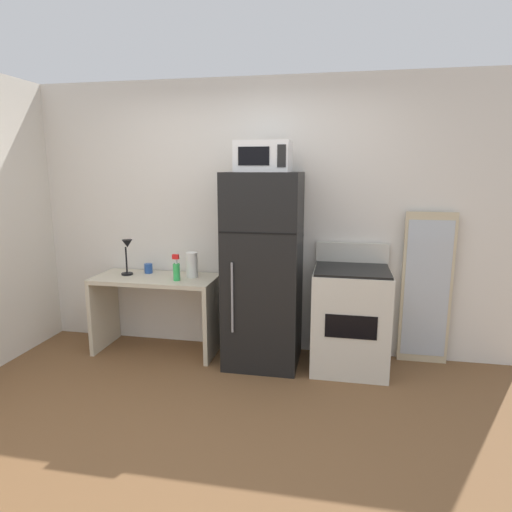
# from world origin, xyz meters

# --- Properties ---
(ground_plane) EXTENTS (12.00, 12.00, 0.00)m
(ground_plane) POSITION_xyz_m (0.00, 0.00, 0.00)
(ground_plane) COLOR brown
(wall_back_white) EXTENTS (5.00, 0.10, 2.60)m
(wall_back_white) POSITION_xyz_m (0.00, 1.70, 1.30)
(wall_back_white) COLOR silver
(wall_back_white) RESTS_ON ground
(desk) EXTENTS (1.18, 0.53, 0.75)m
(desk) POSITION_xyz_m (-0.88, 1.36, 0.53)
(desk) COLOR beige
(desk) RESTS_ON ground
(desk_lamp) EXTENTS (0.14, 0.12, 0.35)m
(desk_lamp) POSITION_xyz_m (-1.17, 1.38, 0.99)
(desk_lamp) COLOR black
(desk_lamp) RESTS_ON desk
(spray_bottle) EXTENTS (0.06, 0.06, 0.25)m
(spray_bottle) POSITION_xyz_m (-0.63, 1.27, 0.85)
(spray_bottle) COLOR green
(spray_bottle) RESTS_ON desk
(coffee_mug) EXTENTS (0.08, 0.08, 0.09)m
(coffee_mug) POSITION_xyz_m (-1.02, 1.50, 0.80)
(coffee_mug) COLOR #264C99
(coffee_mug) RESTS_ON desk
(paper_towel_roll) EXTENTS (0.11, 0.11, 0.24)m
(paper_towel_roll) POSITION_xyz_m (-0.53, 1.43, 0.87)
(paper_towel_roll) COLOR white
(paper_towel_roll) RESTS_ON desk
(refrigerator) EXTENTS (0.66, 0.65, 1.74)m
(refrigerator) POSITION_xyz_m (0.18, 1.32, 0.87)
(refrigerator) COLOR black
(refrigerator) RESTS_ON ground
(microwave) EXTENTS (0.46, 0.35, 0.26)m
(microwave) POSITION_xyz_m (0.18, 1.30, 1.87)
(microwave) COLOR silver
(microwave) RESTS_ON refrigerator
(oven_range) EXTENTS (0.66, 0.61, 1.10)m
(oven_range) POSITION_xyz_m (0.96, 1.33, 0.47)
(oven_range) COLOR beige
(oven_range) RESTS_ON ground
(leaning_mirror) EXTENTS (0.44, 0.03, 1.40)m
(leaning_mirror) POSITION_xyz_m (1.63, 1.59, 0.70)
(leaning_mirror) COLOR #C6B793
(leaning_mirror) RESTS_ON ground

